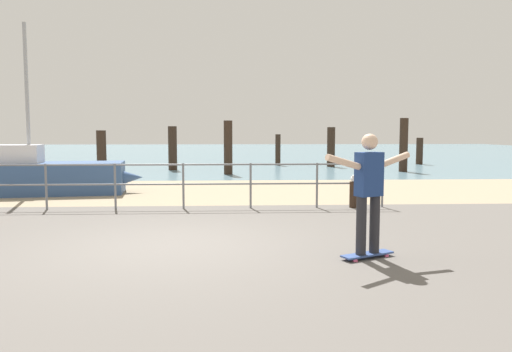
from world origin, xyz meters
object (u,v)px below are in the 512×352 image
object	(u,v)px
skateboarder	(369,186)
seagull	(354,178)
skateboard	(367,255)
bollard_short	(353,195)
sailboat	(48,176)

from	to	relation	value
skateboarder	seagull	xyz separation A→B (m)	(0.91, 4.48, -0.32)
skateboard	seagull	size ratio (longest dim) A/B	1.67
bollard_short	skateboard	bearing A→B (deg)	-101.52
skateboard	bollard_short	xyz separation A→B (m)	(0.92, 4.49, 0.24)
bollard_short	seagull	xyz separation A→B (m)	(-0.00, -0.02, 0.39)
skateboard	skateboarder	bearing A→B (deg)	165.96
skateboarder	bollard_short	world-z (taller)	skateboarder
sailboat	skateboard	distance (m)	10.15
skateboarder	bollard_short	bearing A→B (deg)	78.48
skateboarder	seagull	bearing A→B (deg)	78.48
sailboat	skateboard	size ratio (longest dim) A/B	6.26
skateboarder	seagull	distance (m)	4.58
sailboat	skateboard	bearing A→B (deg)	-46.33
sailboat	skateboard	xyz separation A→B (m)	(7.00, -7.33, -0.45)
skateboard	bollard_short	size ratio (longest dim) A/B	1.30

